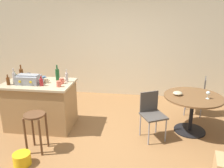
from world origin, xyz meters
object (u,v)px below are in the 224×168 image
dining_table (192,104)px  toolbox (29,79)px  bottle_5 (8,81)px  plastic_bucket (22,159)px  bottle_0 (15,77)px  cup_1 (62,81)px  wooden_stool (35,124)px  bottle_6 (14,78)px  folding_chair_left (198,93)px  bottle_2 (22,74)px  cup_2 (46,81)px  kitchen_island (41,105)px  bottle_1 (41,82)px  cup_4 (59,84)px  cup_0 (44,78)px  serving_bowl (178,93)px  bottle_3 (67,77)px  folding_chair_near (152,112)px  wine_glass (208,93)px  cup_3 (29,75)px  bottle_4 (57,74)px

dining_table → toolbox: size_ratio=2.57×
bottle_5 → plastic_bucket: size_ratio=0.74×
bottle_0 → cup_1: bearing=-3.0°
wooden_stool → bottle_6: size_ratio=2.20×
folding_chair_left → bottle_2: bottle_2 is taller
wooden_stool → cup_2: 0.97m
wooden_stool → plastic_bucket: wooden_stool is taller
kitchen_island → bottle_1: size_ratio=7.34×
bottle_1 → bottle_2: (-0.54, 0.29, 0.05)m
cup_4 → bottle_5: bearing=-178.8°
cup_0 → plastic_bucket: (0.17, -1.38, -0.88)m
folding_chair_left → serving_bowl: folding_chair_left is taller
bottle_3 → dining_table: bearing=2.0°
folding_chair_near → bottle_6: bearing=-179.3°
dining_table → bottle_6: size_ratio=3.56×
bottle_5 → serving_bowl: bearing=7.7°
wine_glass → plastic_bucket: size_ratio=0.54×
bottle_2 → serving_bowl: bearing=2.0°
folding_chair_near → bottle_5: size_ratio=4.33×
cup_3 → bottle_4: bearing=-5.8°
bottle_0 → cup_4: bearing=-13.7°
bottle_5 → cup_2: size_ratio=1.74×
folding_chair_left → bottle_2: 3.79m
bottle_5 → cup_0: 0.66m
folding_chair_left → cup_1: cup_1 is taller
serving_bowl → plastic_bucket: serving_bowl is taller
wine_glass → folding_chair_left: bearing=86.5°
bottle_5 → bottle_6: bearing=33.0°
plastic_bucket → kitchen_island: bearing=100.0°
folding_chair_left → bottle_6: size_ratio=2.84×
cup_2 → cup_3: (-0.48, 0.27, 0.01)m
cup_2 → cup_3: size_ratio=1.03×
toolbox → cup_2: 0.32m
bottle_0 → cup_0: 0.57m
toolbox → dining_table: bearing=5.4°
bottle_6 → cup_4: bearing=-2.7°
bottle_5 → plastic_bucket: bottle_5 is taller
bottle_1 → cup_2: bottle_1 is taller
toolbox → folding_chair_left: bearing=18.2°
bottle_4 → cup_1: bearing=-52.2°
cup_2 → cup_1: bearing=0.6°
toolbox → bottle_2: bearing=140.5°
bottle_2 → cup_2: bearing=-11.6°
wooden_stool → cup_1: (0.19, 0.83, 0.50)m
bottle_2 → wine_glass: bottle_2 is taller
toolbox → cup_3: size_ratio=3.84×
folding_chair_left → wine_glass: 0.98m
plastic_bucket → bottle_4: bearing=86.0°
wooden_stool → bottle_1: bearing=102.2°
wooden_stool → cup_0: size_ratio=6.18×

